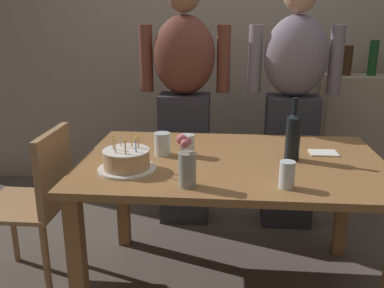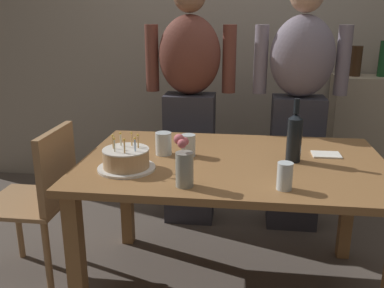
{
  "view_description": "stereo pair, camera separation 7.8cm",
  "coord_description": "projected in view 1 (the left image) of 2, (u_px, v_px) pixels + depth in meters",
  "views": [
    {
      "loc": [
        -0.03,
        -1.99,
        1.43
      ],
      "look_at": [
        -0.2,
        -0.08,
        0.84
      ],
      "focal_mm": 39.29,
      "sensor_mm": 36.0,
      "label": 1
    },
    {
      "loc": [
        0.05,
        -1.98,
        1.43
      ],
      "look_at": [
        -0.2,
        -0.08,
        0.84
      ],
      "focal_mm": 39.29,
      "sensor_mm": 36.0,
      "label": 2
    }
  ],
  "objects": [
    {
      "name": "flower_vase",
      "position": [
        187.0,
        164.0,
        1.74
      ],
      "size": [
        0.08,
        0.08,
        0.22
      ],
      "color": "#999E93",
      "rests_on": "dining_table"
    },
    {
      "name": "dining_chair",
      "position": [
        39.0,
        196.0,
        2.22
      ],
      "size": [
        0.42,
        0.42,
        0.87
      ],
      "rotation": [
        0.0,
        0.0,
        -1.57
      ],
      "color": "#A37A51",
      "rests_on": "ground_plane"
    },
    {
      "name": "person_man_bearded",
      "position": [
        184.0,
        101.0,
        2.85
      ],
      "size": [
        0.61,
        0.27,
        1.66
      ],
      "rotation": [
        0.0,
        0.0,
        3.14
      ],
      "color": "#33333D",
      "rests_on": "ground_plane"
    },
    {
      "name": "dining_table",
      "position": [
        232.0,
        178.0,
        2.12
      ],
      "size": [
        1.5,
        0.96,
        0.74
      ],
      "color": "olive",
      "rests_on": "ground_plane"
    },
    {
      "name": "back_wall",
      "position": [
        234.0,
        32.0,
        3.41
      ],
      "size": [
        5.2,
        0.1,
        2.6
      ],
      "primitive_type": "cube",
      "color": "#9E9384",
      "rests_on": "ground_plane"
    },
    {
      "name": "water_glass_far",
      "position": [
        187.0,
        145.0,
        2.14
      ],
      "size": [
        0.07,
        0.07,
        0.11
      ],
      "primitive_type": "cylinder",
      "color": "silver",
      "rests_on": "dining_table"
    },
    {
      "name": "wine_bottle",
      "position": [
        293.0,
        135.0,
        2.06
      ],
      "size": [
        0.07,
        0.07,
        0.31
      ],
      "color": "black",
      "rests_on": "dining_table"
    },
    {
      "name": "water_glass_near",
      "position": [
        162.0,
        144.0,
        2.15
      ],
      "size": [
        0.08,
        0.08,
        0.12
      ],
      "primitive_type": "cylinder",
      "color": "silver",
      "rests_on": "dining_table"
    },
    {
      "name": "birthday_cake",
      "position": [
        127.0,
        160.0,
        1.94
      ],
      "size": [
        0.27,
        0.27,
        0.17
      ],
      "color": "white",
      "rests_on": "dining_table"
    },
    {
      "name": "shelf_cabinet",
      "position": [
        363.0,
        137.0,
        3.34
      ],
      "size": [
        0.67,
        0.3,
        1.26
      ],
      "color": "tan",
      "rests_on": "ground_plane"
    },
    {
      "name": "water_glass_side",
      "position": [
        287.0,
        175.0,
        1.74
      ],
      "size": [
        0.07,
        0.07,
        0.12
      ],
      "primitive_type": "cylinder",
      "color": "silver",
      "rests_on": "dining_table"
    },
    {
      "name": "ground_plane",
      "position": [
        229.0,
        287.0,
        2.31
      ],
      "size": [
        10.0,
        10.0,
        0.0
      ],
      "primitive_type": "plane",
      "color": "#564C44"
    },
    {
      "name": "napkin_stack",
      "position": [
        323.0,
        153.0,
        2.19
      ],
      "size": [
        0.14,
        0.11,
        0.01
      ],
      "primitive_type": "cube",
      "rotation": [
        0.0,
        0.0,
        0.01
      ],
      "color": "white",
      "rests_on": "dining_table"
    },
    {
      "name": "person_woman_cardigan",
      "position": [
        293.0,
        103.0,
        2.79
      ],
      "size": [
        0.61,
        0.27,
        1.66
      ],
      "rotation": [
        0.0,
        0.0,
        3.14
      ],
      "color": "#33333D",
      "rests_on": "ground_plane"
    }
  ]
}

